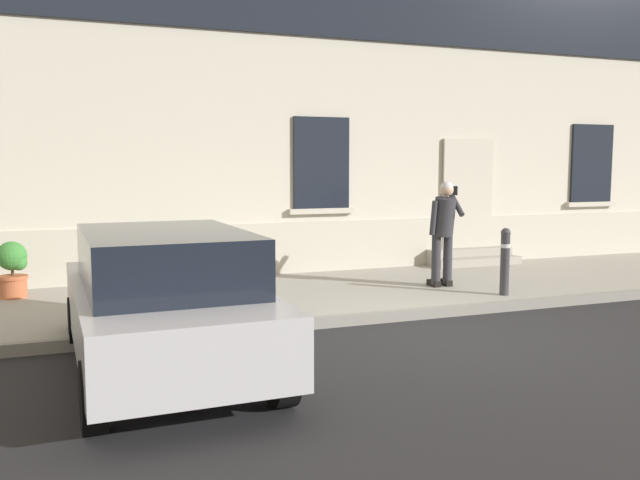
% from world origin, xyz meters
% --- Properties ---
extents(ground_plane, '(80.00, 80.00, 0.00)m').
position_xyz_m(ground_plane, '(0.00, 0.00, 0.00)').
color(ground_plane, '#232326').
extents(sidewalk, '(24.00, 3.60, 0.15)m').
position_xyz_m(sidewalk, '(0.00, 2.80, 0.07)').
color(sidewalk, '#99968E').
rests_on(sidewalk, ground).
extents(curb_edge, '(24.00, 0.12, 0.15)m').
position_xyz_m(curb_edge, '(0.00, 0.94, 0.07)').
color(curb_edge, gray).
rests_on(curb_edge, ground).
extents(building_facade, '(24.00, 1.52, 7.50)m').
position_xyz_m(building_facade, '(0.01, 5.29, 3.73)').
color(building_facade, beige).
rests_on(building_facade, ground).
extents(entrance_stoop, '(1.89, 0.64, 0.32)m').
position_xyz_m(entrance_stoop, '(3.28, 4.33, 0.28)').
color(entrance_stoop, '#9E998E').
rests_on(entrance_stoop, sidewalk).
extents(hatchback_car_silver, '(1.87, 4.11, 1.50)m').
position_xyz_m(hatchback_car_silver, '(-3.53, -0.30, 0.79)').
color(hatchback_car_silver, '#B7B7BF').
rests_on(hatchback_car_silver, ground).
extents(bollard_near_person, '(0.15, 0.15, 1.04)m').
position_xyz_m(bollard_near_person, '(1.89, 1.35, 0.71)').
color(bollard_near_person, '#333338').
rests_on(bollard_near_person, sidewalk).
extents(person_on_phone, '(0.51, 0.49, 1.75)m').
position_xyz_m(person_on_phone, '(1.37, 2.30, 1.15)').
color(person_on_phone, '#2D2D33').
rests_on(person_on_phone, sidewalk).
extents(planter_terracotta, '(0.44, 0.44, 0.86)m').
position_xyz_m(planter_terracotta, '(-5.21, 3.83, 0.61)').
color(planter_terracotta, '#B25B38').
rests_on(planter_terracotta, sidewalk).
extents(planter_charcoal, '(0.44, 0.44, 0.86)m').
position_xyz_m(planter_charcoal, '(-2.52, 4.12, 0.61)').
color(planter_charcoal, '#2D2D30').
rests_on(planter_charcoal, sidewalk).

